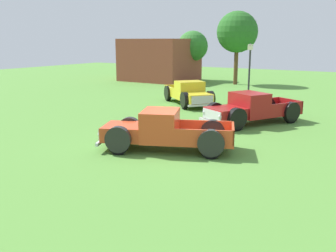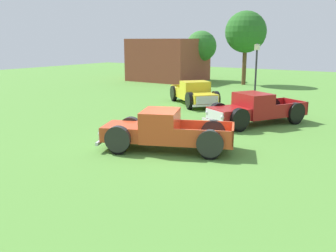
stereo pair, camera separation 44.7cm
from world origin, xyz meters
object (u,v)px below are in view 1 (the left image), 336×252
object	(u,v)px
pickup_truck_behind_left	(248,109)
oak_tree_east	(237,32)
lamp_post_near	(249,71)
pickup_truck_behind_right	(190,94)
pickup_truck_foreground	(159,131)
oak_tree_west	(193,46)

from	to	relation	value
pickup_truck_behind_left	oak_tree_east	distance (m)	17.25
pickup_truck_behind_left	lamp_post_near	distance (m)	7.39
pickup_truck_behind_left	lamp_post_near	bearing A→B (deg)	109.72
pickup_truck_behind_left	pickup_truck_behind_right	distance (m)	5.97
pickup_truck_foreground	pickup_truck_behind_right	xyz separation A→B (m)	(-3.67, 9.15, 0.00)
pickup_truck_behind_left	oak_tree_east	size ratio (longest dim) A/B	0.80
pickup_truck_foreground	oak_tree_east	world-z (taller)	oak_tree_east
pickup_truck_foreground	pickup_truck_behind_right	distance (m)	9.86
lamp_post_near	oak_tree_east	world-z (taller)	oak_tree_east
pickup_truck_foreground	pickup_truck_behind_left	distance (m)	5.93
pickup_truck_behind_left	pickup_truck_behind_right	size ratio (longest dim) A/B	1.09
pickup_truck_behind_right	oak_tree_west	xyz separation A→B (m)	(-6.82, 13.13, 2.62)
lamp_post_near	pickup_truck_foreground	bearing A→B (deg)	-84.65
oak_tree_east	oak_tree_west	bearing A→B (deg)	167.61
pickup_truck_behind_left	pickup_truck_foreground	bearing A→B (deg)	-102.40
pickup_truck_behind_right	oak_tree_east	world-z (taller)	oak_tree_east
pickup_truck_foreground	oak_tree_west	world-z (taller)	oak_tree_west
pickup_truck_behind_left	pickup_truck_behind_right	xyz separation A→B (m)	(-4.94, 3.36, -0.02)
pickup_truck_behind_right	oak_tree_east	bearing A→B (deg)	98.64
oak_tree_west	oak_tree_east	bearing A→B (deg)	-12.39
pickup_truck_behind_left	oak_tree_east	bearing A→B (deg)	113.75
pickup_truck_behind_right	lamp_post_near	distance (m)	4.48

